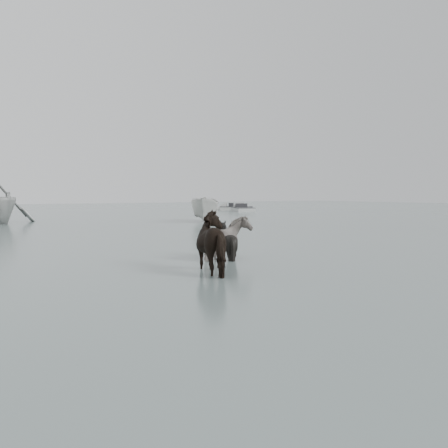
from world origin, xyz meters
The scene contains 7 objects.
ground centered at (0.00, 0.00, 0.00)m, with size 140.00×140.00×0.00m, color #4F5E5C.
pony_pinto centered at (0.41, 0.48, 0.69)m, with size 0.74×1.63×1.38m, color black.
pony_dark centered at (-0.93, -1.26, 0.82)m, with size 1.62×1.39×1.64m, color black.
pony_black centered at (0.52, 0.65, 0.68)m, with size 1.10×1.23×1.36m, color black.
boat_small centered at (8.93, 15.74, 0.84)m, with size 1.64×4.35×1.68m, color #B9BAB5.
skiff_port centered at (20.56, 28.22, 0.38)m, with size 5.14×1.60×0.75m, color #ABAEAB, non-canonical shape.
skiff_star centered at (21.85, 31.11, 0.38)m, with size 4.60×1.60×0.75m, color #AFB0AB, non-canonical shape.
Camera 1 is at (-7.11, -10.89, 1.83)m, focal length 40.00 mm.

